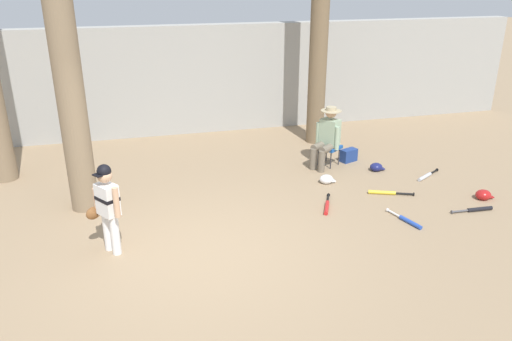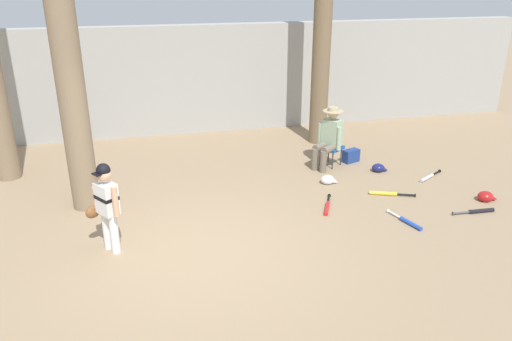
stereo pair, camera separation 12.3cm
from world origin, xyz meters
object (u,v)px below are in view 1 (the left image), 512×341
(seated_spectator, at_px, (327,136))
(tree_near_player, at_px, (60,18))
(bat_aluminum_silver, at_px, (426,176))
(young_ballplayer, at_px, (107,203))
(tree_behind_spectator, at_px, (319,31))
(bat_red_barrel, at_px, (327,206))
(folding_stool, at_px, (329,148))
(handbag_beside_stool, at_px, (349,155))
(batting_helmet_white, at_px, (326,179))
(batting_helmet_navy, at_px, (376,167))
(bat_black_composite, at_px, (477,209))
(bat_blue_youth, at_px, (408,221))
(bat_yellow_trainer, at_px, (386,193))
(batting_helmet_red, at_px, (483,195))

(seated_spectator, bearing_deg, tree_near_player, -170.78)
(bat_aluminum_silver, bearing_deg, young_ballplayer, -167.67)
(tree_behind_spectator, xyz_separation_m, bat_red_barrel, (-1.03, -3.30, -2.42))
(tree_near_player, relative_size, bat_red_barrel, 9.51)
(tree_near_player, distance_m, tree_behind_spectator, 5.42)
(tree_behind_spectator, xyz_separation_m, seated_spectator, (-0.34, -1.53, -1.82))
(tree_near_player, distance_m, folding_stool, 5.39)
(tree_behind_spectator, xyz_separation_m, folding_stool, (-0.26, -1.47, -2.09))
(tree_near_player, xyz_separation_m, handbag_beside_stool, (5.11, 0.88, -2.88))
(batting_helmet_white, bearing_deg, batting_helmet_navy, 15.33)
(bat_black_composite, relative_size, bat_aluminum_silver, 1.12)
(folding_stool, relative_size, handbag_beside_stool, 1.64)
(young_ballplayer, distance_m, bat_red_barrel, 3.54)
(folding_stool, relative_size, bat_aluminum_silver, 0.85)
(bat_red_barrel, distance_m, bat_blue_youth, 1.30)
(bat_black_composite, bearing_deg, folding_stool, 121.14)
(seated_spectator, distance_m, bat_yellow_trainer, 1.73)
(bat_black_composite, bearing_deg, bat_red_barrel, 162.52)
(bat_yellow_trainer, xyz_separation_m, bat_black_composite, (1.12, -0.97, 0.00))
(folding_stool, height_order, batting_helmet_white, folding_stool)
(bat_red_barrel, relative_size, batting_helmet_white, 2.34)
(folding_stool, relative_size, batting_helmet_white, 1.88)
(tree_behind_spectator, distance_m, batting_helmet_red, 4.68)
(batting_helmet_white, bearing_deg, bat_red_barrel, -111.51)
(folding_stool, relative_size, bat_red_barrel, 0.80)
(handbag_beside_stool, height_order, batting_helmet_white, handbag_beside_stool)
(bat_yellow_trainer, bearing_deg, folding_stool, 105.15)
(seated_spectator, relative_size, bat_red_barrel, 1.73)
(folding_stool, xyz_separation_m, handbag_beside_stool, (0.48, 0.09, -0.23))
(seated_spectator, bearing_deg, folding_stool, 34.55)
(bat_red_barrel, distance_m, batting_helmet_white, 1.05)
(tree_near_player, relative_size, young_ballplayer, 5.06)
(folding_stool, distance_m, batting_helmet_red, 2.95)
(handbag_beside_stool, height_order, bat_red_barrel, handbag_beside_stool)
(batting_helmet_navy, bearing_deg, batting_helmet_white, -164.67)
(tree_behind_spectator, xyz_separation_m, batting_helmet_navy, (0.53, -2.00, -2.38))
(bat_yellow_trainer, bearing_deg, bat_black_composite, -41.06)
(bat_black_composite, bearing_deg, handbag_beside_stool, 111.93)
(bat_blue_youth, bearing_deg, tree_near_player, 159.36)
(bat_red_barrel, bearing_deg, bat_black_composite, -17.48)
(handbag_beside_stool, xyz_separation_m, bat_yellow_trainer, (-0.05, -1.67, -0.10))
(seated_spectator, relative_size, batting_helmet_white, 4.05)
(bat_red_barrel, bearing_deg, folding_stool, 67.20)
(batting_helmet_navy, bearing_deg, bat_aluminum_silver, -36.78)
(tree_behind_spectator, height_order, bat_yellow_trainer, tree_behind_spectator)
(seated_spectator, bearing_deg, bat_blue_youth, -82.62)
(tree_behind_spectator, xyz_separation_m, batting_helmet_red, (1.70, -3.66, -2.38))
(bat_yellow_trainer, distance_m, batting_helmet_red, 1.64)
(seated_spectator, xyz_separation_m, batting_helmet_red, (2.04, -2.13, -0.56))
(tree_near_player, bearing_deg, batting_helmet_red, -11.91)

